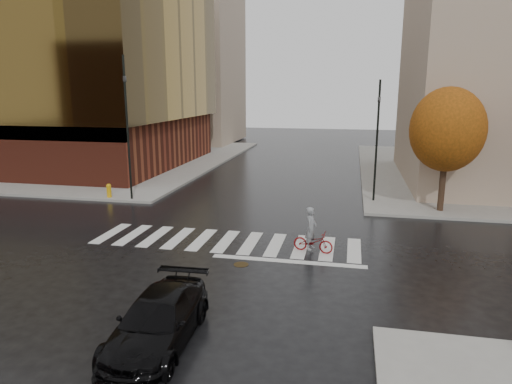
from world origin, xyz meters
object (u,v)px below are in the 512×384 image
at_px(traffic_light_nw, 127,117).
at_px(fire_hydrant, 109,190).
at_px(sedan, 158,321).
at_px(traffic_light_ne, 377,134).
at_px(cyclist, 312,237).

relative_size(traffic_light_nw, fire_hydrant, 9.87).
xyz_separation_m(sedan, fire_hydrant, (-9.44, 14.27, -0.04)).
height_order(traffic_light_ne, fire_hydrant, traffic_light_ne).
distance_m(cyclist, fire_hydrant, 14.32).
bearing_deg(fire_hydrant, traffic_light_nw, -1.25).
distance_m(cyclist, traffic_light_ne, 10.03).
height_order(cyclist, traffic_light_nw, traffic_light_nw).
relative_size(traffic_light_ne, fire_hydrant, 8.26).
height_order(traffic_light_nw, fire_hydrant, traffic_light_nw).
height_order(traffic_light_nw, traffic_light_ne, traffic_light_nw).
bearing_deg(traffic_light_nw, fire_hydrant, -115.96).
bearing_deg(fire_hydrant, sedan, -56.51).
height_order(sedan, traffic_light_ne, traffic_light_ne).
bearing_deg(traffic_light_ne, sedan, 93.80).
distance_m(sedan, fire_hydrant, 17.11).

